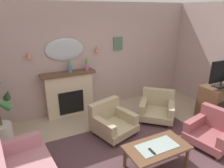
% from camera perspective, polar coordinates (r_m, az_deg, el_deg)
% --- Properties ---
extents(floor, '(6.96, 6.26, 0.10)m').
position_cam_1_polar(floor, '(4.10, 9.83, -21.13)').
color(floor, tan).
rests_on(floor, ground).
extents(wall_back, '(6.96, 0.10, 2.84)m').
position_cam_1_polar(wall_back, '(5.59, -5.58, 7.42)').
color(wall_back, '#B29993').
rests_on(wall_back, ground).
extents(patterned_rug, '(3.20, 2.40, 0.01)m').
position_cam_1_polar(patterned_rug, '(4.19, 8.19, -19.02)').
color(patterned_rug, '#4C3338').
rests_on(patterned_rug, ground).
extents(fireplace, '(1.36, 0.36, 1.16)m').
position_cam_1_polar(fireplace, '(5.43, -11.81, -2.71)').
color(fireplace, beige).
rests_on(fireplace, ground).
extents(mantel_vase_right, '(0.10, 0.10, 0.36)m').
position_cam_1_polar(mantel_vase_right, '(5.17, -11.79, 5.12)').
color(mantel_vase_right, '#4C7093').
rests_on(mantel_vase_right, fireplace).
extents(mantel_vase_centre, '(0.10, 0.10, 0.35)m').
position_cam_1_polar(mantel_vase_centre, '(5.30, -7.08, 5.73)').
color(mantel_vase_centre, '#9E6084').
rests_on(mantel_vase_centre, fireplace).
extents(wall_mirror, '(0.96, 0.06, 0.56)m').
position_cam_1_polar(wall_mirror, '(5.24, -13.11, 9.41)').
color(wall_mirror, '#B2BCC6').
extents(wall_sconce_left, '(0.14, 0.14, 0.14)m').
position_cam_1_polar(wall_sconce_left, '(5.08, -22.32, 7.53)').
color(wall_sconce_left, '#D17066').
extents(wall_sconce_right, '(0.14, 0.14, 0.14)m').
position_cam_1_polar(wall_sconce_right, '(5.46, -4.16, 9.74)').
color(wall_sconce_right, '#D17066').
extents(framed_picture, '(0.28, 0.03, 0.36)m').
position_cam_1_polar(framed_picture, '(5.78, 1.67, 11.25)').
color(framed_picture, '#4C6B56').
extents(coffee_table, '(1.10, 0.60, 0.45)m').
position_cam_1_polar(coffee_table, '(3.75, 12.42, -17.35)').
color(coffee_table, brown).
rests_on(coffee_table, ground).
extents(tv_remote, '(0.04, 0.16, 0.02)m').
position_cam_1_polar(tv_remote, '(3.57, 11.11, -18.05)').
color(tv_remote, black).
rests_on(tv_remote, coffee_table).
extents(armchair_near_fireplace, '(1.00, 1.01, 0.71)m').
position_cam_1_polar(armchair_near_fireplace, '(4.62, -0.16, -10.22)').
color(armchair_near_fireplace, tan).
rests_on(armchair_near_fireplace, ground).
extents(armchair_in_corner, '(1.14, 1.14, 0.71)m').
position_cam_1_polar(armchair_in_corner, '(5.33, 12.52, -6.37)').
color(armchair_in_corner, tan).
rests_on(armchair_in_corner, ground).
extents(armchair_beside_couch, '(0.97, 0.95, 0.71)m').
position_cam_1_polar(armchair_beside_couch, '(4.76, 26.41, -11.56)').
color(armchair_beside_couch, '#934C51').
rests_on(armchair_beside_couch, ground).
extents(tv_cabinet, '(0.80, 0.57, 0.90)m').
position_cam_1_polar(tv_cabinet, '(5.71, 27.18, -4.79)').
color(tv_cabinet, brown).
rests_on(tv_cabinet, ground).
extents(tv_flatscreen, '(0.84, 0.24, 0.65)m').
position_cam_1_polar(tv_flatscreen, '(5.44, 28.67, 2.79)').
color(tv_flatscreen, black).
rests_on(tv_flatscreen, tv_cabinet).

